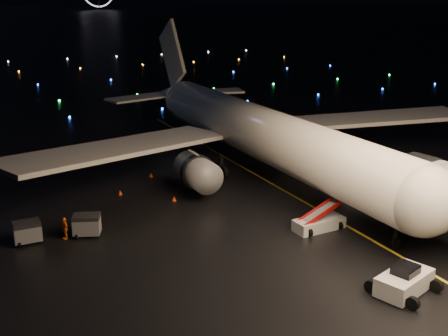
{
  "coord_description": "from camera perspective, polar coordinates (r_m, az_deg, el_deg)",
  "views": [
    {
      "loc": [
        -17.2,
        -28.87,
        19.1
      ],
      "look_at": [
        2.84,
        12.0,
        5.0
      ],
      "focal_mm": 45.0,
      "sensor_mm": 36.0,
      "label": 1
    }
  ],
  "objects": [
    {
      "name": "airliner",
      "position": [
        62.92,
        2.36,
        6.93
      ],
      "size": [
        56.24,
        53.49,
        15.78
      ],
      "primitive_type": null,
      "rotation": [
        0.0,
        0.0,
        0.01
      ],
      "color": "white",
      "rests_on": "ground"
    },
    {
      "name": "baggage_cart_0",
      "position": [
        47.8,
        -13.76,
        -5.67
      ],
      "size": [
        2.56,
        2.2,
        1.83
      ],
      "primitive_type": "cube",
      "rotation": [
        0.0,
        0.0,
        -0.38
      ],
      "color": "gray",
      "rests_on": "ground"
    },
    {
      "name": "safety_cone_0",
      "position": [
        54.53,
        -5.09,
        -3.09
      ],
      "size": [
        0.47,
        0.47,
        0.49
      ],
      "primitive_type": "cone",
      "rotation": [
        0.0,
        0.0,
        0.1
      ],
      "color": "#F73F0E",
      "rests_on": "ground"
    },
    {
      "name": "pushback_tug",
      "position": [
        39.89,
        17.86,
        -10.67
      ],
      "size": [
        4.68,
        3.38,
        2.0
      ],
      "primitive_type": "cube",
      "rotation": [
        0.0,
        0.0,
        0.31
      ],
      "color": "silver",
      "rests_on": "ground"
    },
    {
      "name": "baggage_cart_1",
      "position": [
        47.85,
        -19.36,
        -6.18
      ],
      "size": [
        2.12,
        1.49,
        1.79
      ],
      "primitive_type": "cube",
      "rotation": [
        0.0,
        0.0,
        0.01
      ],
      "color": "gray",
      "rests_on": "ground"
    },
    {
      "name": "taxiway_lights",
      "position": [
        137.27,
        -18.87,
        8.38
      ],
      "size": [
        164.0,
        92.0,
        0.36
      ],
      "primitive_type": null,
      "color": "black",
      "rests_on": "ground"
    },
    {
      "name": "lane_centre",
      "position": [
        56.05,
        7.09,
        -2.84
      ],
      "size": [
        0.25,
        80.0,
        0.02
      ],
      "primitive_type": "cube",
      "color": "yellow",
      "rests_on": "ground"
    },
    {
      "name": "safety_cone_2",
      "position": [
        56.88,
        -10.51,
        -2.44
      ],
      "size": [
        0.5,
        0.5,
        0.5
      ],
      "primitive_type": "cone",
      "rotation": [
        0.0,
        0.0,
        0.15
      ],
      "color": "#F73F0E",
      "rests_on": "ground"
    },
    {
      "name": "safety_cone_1",
      "position": [
        61.85,
        -7.42,
        -0.68
      ],
      "size": [
        0.52,
        0.52,
        0.5
      ],
      "primitive_type": "cone",
      "rotation": [
        0.0,
        0.0,
        -0.21
      ],
      "color": "#F73F0E",
      "rests_on": "ground"
    },
    {
      "name": "belt_loader",
      "position": [
        48.05,
        9.67,
        -4.43
      ],
      "size": [
        6.6,
        2.04,
        3.17
      ],
      "primitive_type": null,
      "rotation": [
        0.0,
        0.0,
        0.04
      ],
      "color": "silver",
      "rests_on": "ground"
    },
    {
      "name": "crew_c",
      "position": [
        47.66,
        -15.88,
        -5.9
      ],
      "size": [
        0.66,
        1.16,
        1.86
      ],
      "primitive_type": "imported",
      "rotation": [
        0.0,
        0.0,
        -1.37
      ],
      "color": "orange",
      "rests_on": "ground"
    }
  ]
}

